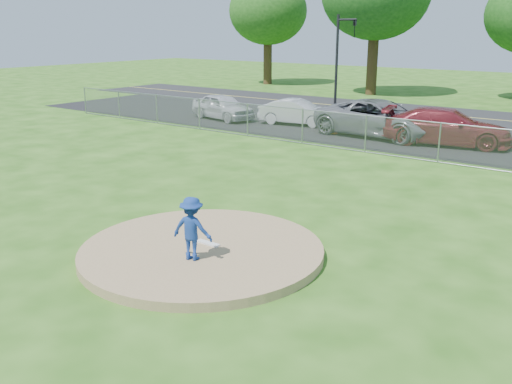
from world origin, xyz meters
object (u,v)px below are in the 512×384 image
tree_far_left (268,1)px  traffic_signal_left (340,54)px  traffic_cone (333,125)px  parked_car_white (297,112)px  parked_car_darkred (447,127)px  parked_car_silver (223,107)px  parked_car_gray (380,118)px  pitcher (192,228)px

tree_far_left → traffic_signal_left: bearing=-39.7°
tree_far_left → traffic_cone: tree_far_left is taller
parked_car_white → parked_car_darkred: (7.98, -0.56, 0.12)m
tree_far_left → parked_car_white: tree_far_left is taller
parked_car_white → parked_car_silver: bearing=92.3°
parked_car_white → parked_car_gray: size_ratio=0.66×
traffic_signal_left → parked_car_gray: traffic_signal_left is taller
traffic_signal_left → pitcher: (9.08, -22.63, -2.49)m
pitcher → parked_car_darkred: bearing=-104.7°
traffic_cone → parked_car_darkred: (5.19, 0.58, 0.38)m
tree_far_left → parked_car_gray: 26.44m
parked_car_darkred → traffic_cone: bearing=82.9°
parked_car_white → parked_car_darkred: bearing=-104.2°
traffic_signal_left → parked_car_gray: size_ratio=0.93×
pitcher → parked_car_darkred: 16.14m
traffic_signal_left → parked_car_white: size_ratio=1.42×
tree_far_left → pitcher: bearing=-56.4°
parked_car_gray → parked_car_white: bearing=88.5°
tree_far_left → parked_car_darkred: tree_far_left is taller
parked_car_white → parked_car_gray: bearing=-105.7°
traffic_signal_left → pitcher: traffic_signal_left is taller
tree_far_left → traffic_signal_left: tree_far_left is taller
pitcher → traffic_cone: bearing=-86.3°
parked_car_white → parked_car_gray: 4.86m
tree_far_left → parked_car_silver: tree_far_left is taller
parked_car_gray → tree_far_left: bearing=51.4°
pitcher → parked_car_darkred: (-0.24, 16.14, -0.09)m
tree_far_left → pitcher: (22.31, -33.63, -6.18)m
tree_far_left → parked_car_darkred: (22.07, -17.49, -6.28)m
parked_car_silver → tree_far_left: bearing=40.3°
traffic_signal_left → parked_car_gray: (5.68, -6.40, -2.52)m
parked_car_gray → traffic_cone: bearing=112.5°
traffic_signal_left → parked_car_white: bearing=-81.8°
parked_car_white → parked_car_darkred: size_ratio=0.74×
parked_car_gray → parked_car_darkred: bearing=-87.7°
parked_car_silver → parked_car_gray: parked_car_gray is taller
traffic_signal_left → parked_car_silver: (-3.37, -6.87, -2.66)m
traffic_cone → parked_car_darkred: bearing=6.4°
parked_car_silver → parked_car_darkred: (12.20, 0.38, 0.09)m
parked_car_silver → parked_car_white: bearing=-66.1°
traffic_signal_left → traffic_cone: size_ratio=7.16×
pitcher → parked_car_gray: bearing=-93.7°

